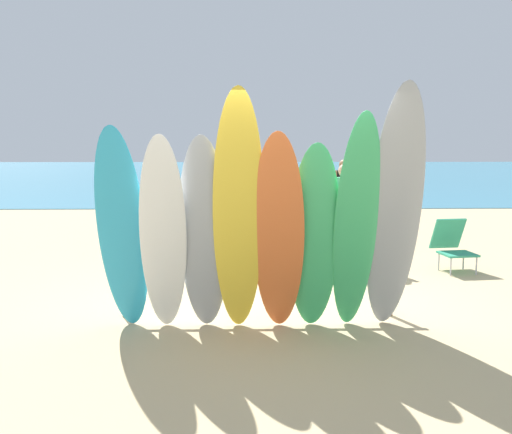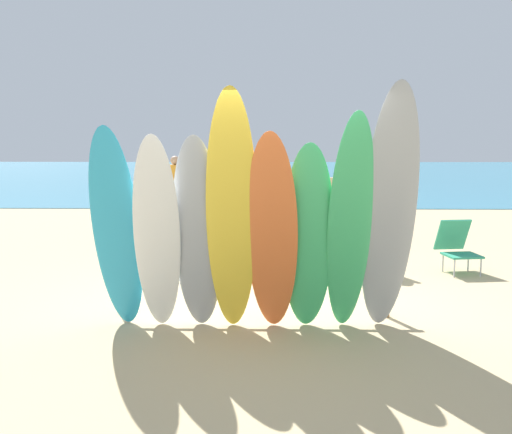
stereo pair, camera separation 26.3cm
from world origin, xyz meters
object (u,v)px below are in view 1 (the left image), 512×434
object	(u,v)px
surfboard_orange_4	(279,234)
beachgoer_photographing	(201,201)
surfboard_green_5	(314,239)
beachgoer_midbeach	(166,184)
surfboard_yellow_3	(238,215)
beachgoer_near_rack	(344,206)
surfboard_rack	(258,276)
surfboard_teal_0	(122,232)
surfboard_green_6	(356,225)
beach_chair_red	(452,243)
surfboard_grey_7	(395,212)
surfboard_grey_2	(204,235)
surfboard_white_1	(163,237)
beachgoer_by_water	(344,193)

from	to	relation	value
surfboard_orange_4	beachgoer_photographing	size ratio (longest dim) A/B	1.45
surfboard_green_5	beachgoer_midbeach	world-z (taller)	surfboard_green_5
surfboard_yellow_3	beachgoer_near_rack	xyz separation A→B (m)	(1.71, 3.47, -0.32)
beachgoer_photographing	surfboard_rack	bearing A→B (deg)	158.68
surfboard_teal_0	beachgoer_photographing	distance (m)	5.08
surfboard_yellow_3	surfboard_green_6	distance (m)	1.22
beach_chair_red	surfboard_teal_0	bearing A→B (deg)	-155.78
surfboard_grey_7	beachgoer_near_rack	size ratio (longest dim) A/B	1.62
surfboard_green_5	surfboard_green_6	world-z (taller)	surfboard_green_6
surfboard_grey_2	beach_chair_red	size ratio (longest dim) A/B	2.62
surfboard_white_1	beachgoer_midbeach	size ratio (longest dim) A/B	1.30
beachgoer_by_water	beach_chair_red	size ratio (longest dim) A/B	2.03
surfboard_green_5	beachgoer_photographing	world-z (taller)	surfboard_green_5
surfboard_green_6	beachgoer_by_water	size ratio (longest dim) A/B	1.44
surfboard_white_1	surfboard_yellow_3	size ratio (longest dim) A/B	0.83
surfboard_rack	beachgoer_photographing	world-z (taller)	beachgoer_photographing
surfboard_green_5	surfboard_green_6	bearing A→B (deg)	-8.03
surfboard_grey_7	beachgoer_midbeach	xyz separation A→B (m)	(-3.57, 8.43, -0.34)
surfboard_rack	surfboard_teal_0	world-z (taller)	surfboard_teal_0
surfboard_white_1	beachgoer_photographing	xyz separation A→B (m)	(-0.04, 5.11, -0.19)
surfboard_yellow_3	beachgoer_by_water	size ratio (longest dim) A/B	1.57
surfboard_yellow_3	surfboard_orange_4	world-z (taller)	surfboard_yellow_3
surfboard_grey_7	beachgoer_photographing	distance (m)	5.67
beachgoer_midbeach	beachgoer_near_rack	distance (m)	6.17
beachgoer_photographing	beach_chair_red	bearing A→B (deg)	-152.29
surfboard_white_1	surfboard_rack	bearing A→B (deg)	26.71
beachgoer_near_rack	surfboard_rack	bearing A→B (deg)	-105.79
surfboard_green_5	beachgoer_photographing	size ratio (longest dim) A/B	1.37
surfboard_yellow_3	surfboard_teal_0	bearing A→B (deg)	175.97
beachgoer_by_water	surfboard_grey_7	bearing A→B (deg)	-128.73
beachgoer_photographing	surfboard_white_1	bearing A→B (deg)	146.21
beachgoer_near_rack	surfboard_green_6	bearing A→B (deg)	-86.26
surfboard_teal_0	beach_chair_red	xyz separation A→B (m)	(4.54, 2.84, -0.66)
surfboard_grey_2	surfboard_orange_4	size ratio (longest dim) A/B	0.98
surfboard_grey_2	surfboard_yellow_3	world-z (taller)	surfboard_yellow_3
surfboard_yellow_3	surfboard_green_6	xyz separation A→B (m)	(1.21, 0.02, -0.11)
surfboard_orange_4	surfboard_green_6	size ratio (longest dim) A/B	0.91
surfboard_orange_4	surfboard_grey_7	xyz separation A→B (m)	(1.19, -0.04, 0.23)
surfboard_orange_4	beachgoer_midbeach	distance (m)	8.72
beachgoer_photographing	beachgoer_near_rack	world-z (taller)	beachgoer_near_rack
beachgoer_near_rack	beach_chair_red	distance (m)	1.80
surfboard_grey_2	beachgoer_midbeach	bearing A→B (deg)	101.25
beachgoer_photographing	surfboard_orange_4	bearing A→B (deg)	159.37
surfboard_teal_0	surfboard_grey_2	xyz separation A→B (m)	(0.84, 0.03, -0.04)
surfboard_grey_2	surfboard_green_5	world-z (taller)	surfboard_grey_2
surfboard_yellow_3	surfboard_grey_2	bearing A→B (deg)	164.70
surfboard_white_1	beachgoer_by_water	size ratio (longest dim) A/B	1.31
beach_chair_red	surfboard_grey_2	bearing A→B (deg)	-150.61
surfboard_orange_4	surfboard_yellow_3	bearing A→B (deg)	-169.18
surfboard_rack	surfboard_white_1	size ratio (longest dim) A/B	1.47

